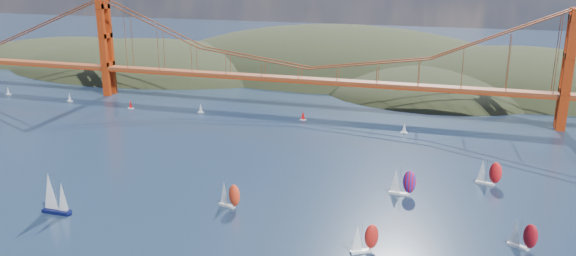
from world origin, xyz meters
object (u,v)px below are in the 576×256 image
Objects in this scene: racer_3 at (489,172)px; racer_2 at (523,234)px; racer_0 at (229,194)px; racer_1 at (364,238)px; sloop_navy at (54,194)px; racer_rwb at (402,182)px.

racer_2 is at bearing -68.18° from racer_3.
racer_2 is 45.65m from racer_3.
racer_0 is 48.15m from racer_1.
racer_0 is at bearing 129.20° from racer_1.
racer_3 is (-7.26, 45.06, 0.39)m from racer_2.
racer_1 is at bearing -106.26° from racer_3.
sloop_navy is 1.44× the size of racer_rwb.
sloop_navy is 1.56× the size of racer_0.
sloop_navy is at bearing -145.09° from racer_2.
racer_rwb is at bearing 51.17° from racer_1.
sloop_navy reaches higher than racer_1.
sloop_navy reaches higher than racer_0.
racer_0 is 0.95× the size of racer_3.
racer_0 is 57.09m from racer_rwb.
sloop_navy reaches higher than racer_3.
racer_0 is at bearing -149.81° from racer_rwb.
sloop_navy is 53.26m from racer_0.
racer_1 is at bearing -2.23° from racer_0.
racer_rwb reaches higher than racer_3.
racer_0 is 1.04× the size of racer_2.
racer_0 is 0.92× the size of racer_rwb.
racer_0 is at bearing 21.69° from sloop_navy.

